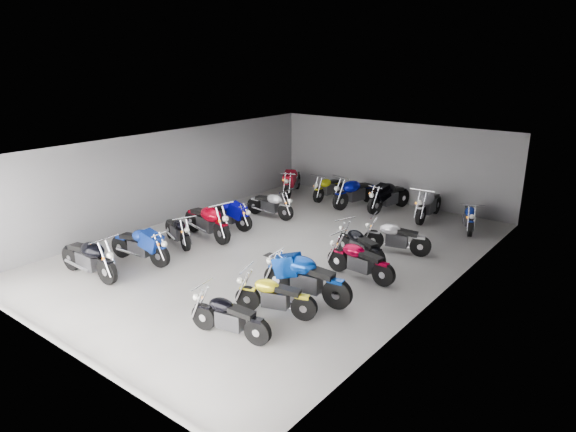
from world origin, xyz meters
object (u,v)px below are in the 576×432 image
at_px(motorcycle_left_c, 178,230).
at_px(drain_grate, 270,255).
at_px(motorcycle_back_c, 355,192).
at_px(motorcycle_back_f, 469,217).
at_px(motorcycle_back_e, 429,204).
at_px(motorcycle_right_c, 305,278).
at_px(motorcycle_left_d, 207,221).
at_px(motorcycle_back_a, 292,181).
at_px(motorcycle_right_d, 359,261).
at_px(motorcycle_back_b, 328,188).
at_px(motorcycle_right_b, 274,296).
at_px(motorcycle_left_b, 140,245).
at_px(motorcycle_right_a, 229,316).
at_px(motorcycle_right_e, 360,245).
at_px(motorcycle_left_f, 270,204).
at_px(motorcycle_right_f, 396,237).
at_px(motorcycle_back_d, 389,196).
at_px(motorcycle_left_e, 227,214).
at_px(motorcycle_left_a, 89,258).

bearing_deg(motorcycle_left_c, drain_grate, 130.72).
bearing_deg(motorcycle_back_c, motorcycle_back_f, -167.97).
bearing_deg(motorcycle_back_e, motorcycle_right_c, 87.77).
distance_m(motorcycle_left_d, motorcycle_back_f, 8.75).
height_order(motorcycle_left_c, motorcycle_right_c, motorcycle_right_c).
height_order(motorcycle_back_a, motorcycle_back_f, motorcycle_back_a).
xyz_separation_m(motorcycle_left_d, motorcycle_back_e, (4.81, 6.29, -0.02)).
xyz_separation_m(motorcycle_right_d, motorcycle_back_f, (0.93, 5.66, -0.02)).
bearing_deg(motorcycle_back_b, motorcycle_right_b, 116.69).
xyz_separation_m(drain_grate, motorcycle_back_c, (-0.70, 5.99, 0.56)).
bearing_deg(motorcycle_left_b, motorcycle_right_a, 66.01).
bearing_deg(motorcycle_left_d, drain_grate, 101.64).
bearing_deg(motorcycle_right_c, motorcycle_right_e, -2.58).
bearing_deg(motorcycle_left_f, motorcycle_right_f, 82.84).
bearing_deg(motorcycle_right_c, motorcycle_right_d, -18.17).
distance_m(motorcycle_left_f, motorcycle_right_d, 5.92).
bearing_deg(motorcycle_right_b, motorcycle_back_f, -28.14).
bearing_deg(motorcycle_right_e, motorcycle_back_c, 50.81).
height_order(motorcycle_left_b, motorcycle_back_e, motorcycle_back_e).
height_order(motorcycle_right_b, motorcycle_right_c, motorcycle_right_c).
distance_m(drain_grate, motorcycle_right_f, 3.78).
xyz_separation_m(drain_grate, motorcycle_right_b, (2.41, -2.73, 0.47)).
bearing_deg(motorcycle_left_f, motorcycle_back_d, 135.88).
xyz_separation_m(motorcycle_right_c, motorcycle_right_d, (0.37, 1.91, -0.07)).
distance_m(drain_grate, motorcycle_right_c, 3.08).
relative_size(motorcycle_left_c, motorcycle_left_e, 0.90).
distance_m(motorcycle_left_d, motorcycle_right_a, 6.26).
height_order(drain_grate, motorcycle_right_d, motorcycle_right_d).
distance_m(motorcycle_back_a, motorcycle_back_b, 1.67).
distance_m(motorcycle_right_f, motorcycle_back_f, 3.55).
bearing_deg(motorcycle_back_e, drain_grate, 65.96).
distance_m(motorcycle_right_a, motorcycle_back_d, 10.47).
relative_size(drain_grate, motorcycle_left_c, 0.17).
bearing_deg(motorcycle_left_c, motorcycle_left_b, 30.24).
height_order(motorcycle_back_b, motorcycle_back_c, motorcycle_back_c).
height_order(drain_grate, motorcycle_right_c, motorcycle_right_c).
bearing_deg(motorcycle_back_a, motorcycle_left_b, 73.96).
xyz_separation_m(motorcycle_back_a, motorcycle_back_b, (1.65, 0.25, -0.08)).
bearing_deg(motorcycle_back_b, motorcycle_left_c, 84.13).
distance_m(motorcycle_left_f, motorcycle_right_b, 7.40).
bearing_deg(motorcycle_back_e, motorcycle_back_a, -2.19).
relative_size(motorcycle_left_b, motorcycle_right_f, 1.09).
xyz_separation_m(motorcycle_left_a, motorcycle_right_c, (5.31, 2.46, 0.02)).
height_order(motorcycle_right_b, motorcycle_back_e, motorcycle_back_e).
distance_m(motorcycle_right_b, motorcycle_right_e, 4.01).
distance_m(motorcycle_right_b, motorcycle_back_c, 9.27).
distance_m(motorcycle_left_c, motorcycle_right_e, 5.65).
relative_size(motorcycle_left_e, motorcycle_back_e, 0.89).
height_order(drain_grate, motorcycle_right_a, motorcycle_right_a).
bearing_deg(motorcycle_back_b, motorcycle_back_c, 170.15).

